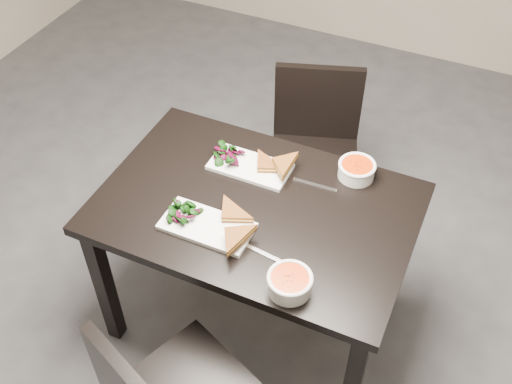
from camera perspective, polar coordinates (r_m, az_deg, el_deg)
ground at (r=2.94m, az=-1.01°, el=-10.60°), size 5.00×5.00×0.00m
table at (r=2.39m, az=0.00°, el=-2.86°), size 1.20×0.80×0.75m
chair_far at (r=3.00m, az=5.53°, el=4.55°), size 0.53×0.53×0.85m
plate_near at (r=2.24m, az=-4.61°, el=-3.20°), size 0.34×0.17×0.02m
sandwich_near at (r=2.20m, az=-2.98°, el=-2.84°), size 0.20×0.18×0.05m
salad_near at (r=2.25m, az=-6.91°, el=-1.87°), size 0.11×0.09×0.05m
soup_bowl_near at (r=2.04m, az=3.18°, el=-8.43°), size 0.16×0.16×0.07m
cutlery_near at (r=2.15m, az=1.11°, el=-5.96°), size 0.18×0.04×0.00m
plate_far at (r=2.46m, az=-0.56°, el=2.38°), size 0.33×0.16×0.02m
sandwich_far at (r=2.41m, az=0.69°, el=2.34°), size 0.20×0.18×0.05m
salad_far at (r=2.47m, az=-2.67°, el=3.55°), size 0.10×0.09×0.04m
soup_bowl_far at (r=2.44m, az=9.41°, el=2.13°), size 0.15×0.15×0.07m
cutlery_far at (r=2.40m, az=5.54°, el=0.68°), size 0.18×0.02×0.00m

